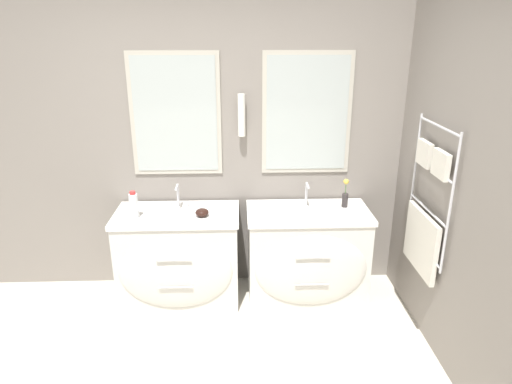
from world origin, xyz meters
TOP-DOWN VIEW (x-y plane):
  - wall_back at (0.01, 1.74)m, footprint 4.81×0.14m
  - wall_right at (1.63, 0.77)m, footprint 0.13×3.57m
  - vanity_left at (-0.31, 1.39)m, footprint 1.02×0.60m
  - vanity_right at (0.78, 1.39)m, footprint 1.02×0.60m
  - faucet_left at (-0.31, 1.55)m, footprint 0.17×0.12m
  - faucet_right at (0.78, 1.55)m, footprint 0.17×0.12m
  - toiletry_bottle at (-0.63, 1.33)m, footprint 0.07×0.07m
  - amenity_bowl at (-0.09, 1.33)m, footprint 0.11×0.11m
  - flower_vase at (1.10, 1.49)m, footprint 0.05×0.05m

SIDE VIEW (x-z plane):
  - vanity_left at x=-0.31m, z-range 0.00..0.80m
  - vanity_right at x=0.78m, z-range 0.00..0.80m
  - amenity_bowl at x=-0.09m, z-range 0.80..0.86m
  - faucet_left at x=-0.31m, z-range 0.79..0.99m
  - faucet_right at x=0.78m, z-range 0.79..0.99m
  - flower_vase at x=1.10m, z-range 0.77..1.02m
  - toiletry_bottle at x=-0.63m, z-range 0.79..1.01m
  - wall_right at x=1.63m, z-range -0.01..2.59m
  - wall_back at x=0.01m, z-range 0.01..2.61m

